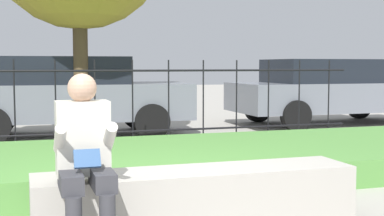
{
  "coord_description": "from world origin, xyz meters",
  "views": [
    {
      "loc": [
        -1.07,
        -4.12,
        1.33
      ],
      "look_at": [
        1.19,
        2.94,
        0.73
      ],
      "focal_mm": 50.0,
      "sensor_mm": 36.0,
      "label": 1
    }
  ],
  "objects_px": {
    "stone_bench": "(198,201)",
    "car_parked_center": "(70,94)",
    "person_seated_reader": "(85,154)",
    "car_parked_right": "(329,90)"
  },
  "relations": [
    {
      "from": "stone_bench",
      "to": "car_parked_center",
      "type": "xyz_separation_m",
      "value": [
        -0.51,
        6.05,
        0.58
      ]
    },
    {
      "from": "person_seated_reader",
      "to": "car_parked_center",
      "type": "xyz_separation_m",
      "value": [
        0.44,
        6.36,
        0.09
      ]
    },
    {
      "from": "person_seated_reader",
      "to": "car_parked_right",
      "type": "height_order",
      "value": "car_parked_right"
    },
    {
      "from": "car_parked_right",
      "to": "car_parked_center",
      "type": "relative_size",
      "value": 1.01
    },
    {
      "from": "stone_bench",
      "to": "person_seated_reader",
      "type": "height_order",
      "value": "person_seated_reader"
    },
    {
      "from": "stone_bench",
      "to": "car_parked_right",
      "type": "height_order",
      "value": "car_parked_right"
    },
    {
      "from": "stone_bench",
      "to": "car_parked_center",
      "type": "relative_size",
      "value": 0.6
    },
    {
      "from": "person_seated_reader",
      "to": "car_parked_center",
      "type": "bearing_deg",
      "value": 86.03
    },
    {
      "from": "stone_bench",
      "to": "car_parked_center",
      "type": "height_order",
      "value": "car_parked_center"
    },
    {
      "from": "car_parked_center",
      "to": "car_parked_right",
      "type": "bearing_deg",
      "value": 5.75
    }
  ]
}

